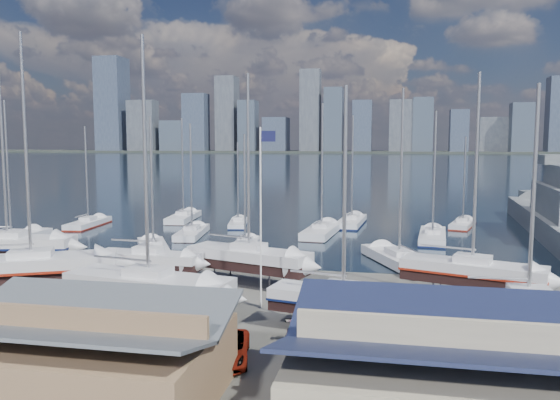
# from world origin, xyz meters

# --- Properties ---
(ground) EXTENTS (1400.00, 1400.00, 0.00)m
(ground) POSITION_xyz_m (0.00, -10.00, 0.00)
(ground) COLOR #605E59
(ground) RESTS_ON ground
(water) EXTENTS (1400.00, 600.00, 0.40)m
(water) POSITION_xyz_m (0.00, 300.00, -0.15)
(water) COLOR #1C2F40
(water) RESTS_ON ground
(far_shore) EXTENTS (1400.00, 80.00, 2.20)m
(far_shore) POSITION_xyz_m (0.00, 560.00, 1.10)
(far_shore) COLOR #2D332D
(far_shore) RESTS_ON ground
(skyline) EXTENTS (639.14, 43.80, 107.69)m
(skyline) POSITION_xyz_m (-7.83, 553.76, 39.09)
(skyline) COLOR #475166
(skyline) RESTS_ON far_shore
(shed_grey) EXTENTS (12.60, 8.40, 4.17)m
(shed_grey) POSITION_xyz_m (0.00, -26.00, 2.15)
(shed_grey) COLOR #8C6B4C
(shed_grey) RESTS_ON ground
(shed_blue) EXTENTS (13.65, 9.45, 4.71)m
(shed_blue) POSITION_xyz_m (16.00, -26.00, 2.42)
(shed_blue) COLOR #BFB293
(shed_blue) RESTS_ON ground
(sailboat_cradle_0) EXTENTS (11.73, 5.31, 18.14)m
(sailboat_cradle_0) POSITION_xyz_m (-19.61, -5.23, 2.18)
(sailboat_cradle_0) COLOR #2D2D33
(sailboat_cradle_0) RESTS_ON ground
(sailboat_cradle_1) EXTENTS (12.07, 8.15, 18.86)m
(sailboat_cradle_1) POSITION_xyz_m (-12.04, -12.53, 2.22)
(sailboat_cradle_1) COLOR #2D2D33
(sailboat_cradle_1) RESTS_ON ground
(sailboat_cradle_2) EXTENTS (8.56, 2.76, 13.97)m
(sailboat_cradle_2) POSITION_xyz_m (-5.51, -7.13, 1.97)
(sailboat_cradle_2) COLOR #2D2D33
(sailboat_cradle_2) RESTS_ON ground
(sailboat_cradle_3) EXTENTS (11.41, 4.98, 17.70)m
(sailboat_cradle_3) POSITION_xyz_m (-1.60, -15.58, 2.16)
(sailboat_cradle_3) COLOR #2D2D33
(sailboat_cradle_3) RESTS_ON ground
(sailboat_cradle_4) EXTENTS (10.54, 5.78, 16.54)m
(sailboat_cradle_4) POSITION_xyz_m (2.35, -5.60, 2.10)
(sailboat_cradle_4) COLOR #2D2D33
(sailboat_cradle_4) RESTS_ON ground
(sailboat_cradle_5) EXTENTS (9.18, 4.28, 14.44)m
(sailboat_cradle_5) POSITION_xyz_m (10.65, -15.65, 1.99)
(sailboat_cradle_5) COLOR #2D2D33
(sailboat_cradle_5) RESTS_ON ground
(sailboat_cradle_6) EXTENTS (10.31, 5.85, 16.06)m
(sailboat_cradle_6) POSITION_xyz_m (19.10, -6.88, 2.07)
(sailboat_cradle_6) COLOR #2D2D33
(sailboat_cradle_6) RESTS_ON ground
(sailboat_cradle_7) EXTENTS (8.82, 2.59, 14.46)m
(sailboat_cradle_7) POSITION_xyz_m (21.05, -14.49, 2.00)
(sailboat_cradle_7) COLOR #2D2D33
(sailboat_cradle_7) RESTS_ON ground
(sailboat_moored_0) EXTENTS (3.22, 11.11, 16.56)m
(sailboat_moored_0) POSITION_xyz_m (-27.90, 5.96, 0.31)
(sailboat_moored_0) COLOR black
(sailboat_moored_0) RESTS_ON water
(sailboat_moored_1) EXTENTS (3.38, 9.55, 14.01)m
(sailboat_moored_1) POSITION_xyz_m (-26.27, 19.13, 0.31)
(sailboat_moored_1) COLOR black
(sailboat_moored_1) RESTS_ON water
(sailboat_moored_2) EXTENTS (3.89, 10.42, 15.37)m
(sailboat_moored_2) POSITION_xyz_m (-15.78, 26.93, 0.32)
(sailboat_moored_2) COLOR black
(sailboat_moored_2) RESTS_ON water
(sailboat_moored_3) EXTENTS (7.02, 9.79, 14.47)m
(sailboat_moored_3) POSITION_xyz_m (-10.29, 4.38, 0.31)
(sailboat_moored_3) COLOR black
(sailboat_moored_3) RESTS_ON water
(sailboat_moored_4) EXTENTS (3.93, 9.61, 14.09)m
(sailboat_moored_4) POSITION_xyz_m (-9.89, 14.52, 0.32)
(sailboat_moored_4) COLOR black
(sailboat_moored_4) RESTS_ON water
(sailboat_moored_5) EXTENTS (3.73, 8.18, 11.81)m
(sailboat_moored_5) POSITION_xyz_m (-6.68, 23.62, 0.31)
(sailboat_moored_5) COLOR black
(sailboat_moored_5) RESTS_ON water
(sailboat_moored_6) EXTENTS (3.26, 8.67, 12.65)m
(sailboat_moored_6) POSITION_xyz_m (-1.57, 8.02, 0.31)
(sailboat_moored_6) COLOR black
(sailboat_moored_6) RESTS_ON water
(sailboat_moored_7) EXTENTS (4.08, 11.26, 16.64)m
(sailboat_moored_7) POSITION_xyz_m (5.28, 18.54, 0.32)
(sailboat_moored_7) COLOR black
(sailboat_moored_7) RESTS_ON water
(sailboat_moored_8) EXTENTS (3.72, 10.61, 15.58)m
(sailboat_moored_8) POSITION_xyz_m (8.34, 27.20, 0.31)
(sailboat_moored_8) COLOR black
(sailboat_moored_8) RESTS_ON water
(sailboat_moored_9) EXTENTS (7.40, 11.44, 16.81)m
(sailboat_moored_9) POSITION_xyz_m (14.25, 3.47, 0.32)
(sailboat_moored_9) COLOR black
(sailboat_moored_9) RESTS_ON water
(sailboat_moored_10) EXTENTS (3.83, 10.57, 15.47)m
(sailboat_moored_10) POSITION_xyz_m (18.25, 17.23, 0.31)
(sailboat_moored_10) COLOR black
(sailboat_moored_10) RESTS_ON water
(sailboat_moored_11) EXTENTS (4.56, 8.73, 12.57)m
(sailboat_moored_11) POSITION_xyz_m (23.02, 28.49, 0.31)
(sailboat_moored_11) COLOR black
(sailboat_moored_11) RESTS_ON water
(car_a) EXTENTS (3.22, 4.69, 1.48)m
(car_a) POSITION_xyz_m (-9.63, -18.86, 0.74)
(car_a) COLOR gray
(car_a) RESTS_ON ground
(car_b) EXTENTS (4.17, 1.78, 1.34)m
(car_b) POSITION_xyz_m (-7.56, -17.96, 0.67)
(car_b) COLOR gray
(car_b) RESTS_ON ground
(car_c) EXTENTS (3.18, 5.12, 1.32)m
(car_c) POSITION_xyz_m (5.10, -20.78, 0.66)
(car_c) COLOR gray
(car_c) RESTS_ON ground
(car_d) EXTENTS (3.72, 5.46, 1.47)m
(car_d) POSITION_xyz_m (9.27, -19.77, 0.73)
(car_d) COLOR gray
(car_d) RESTS_ON ground
(flagpole) EXTENTS (1.08, 0.12, 12.27)m
(flagpole) POSITION_xyz_m (4.76, -11.32, 7.08)
(flagpole) COLOR white
(flagpole) RESTS_ON ground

